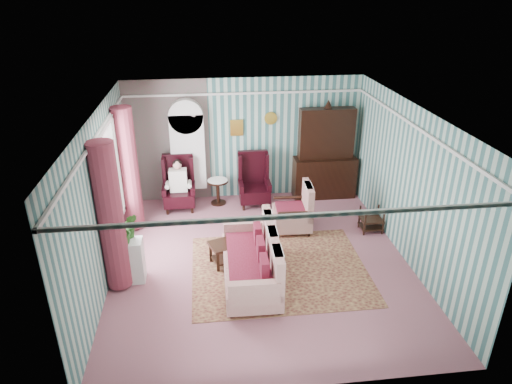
{
  "coord_description": "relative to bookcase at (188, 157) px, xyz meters",
  "views": [
    {
      "loc": [
        -0.96,
        -7.26,
        4.87
      ],
      "look_at": [
        -0.03,
        0.6,
        1.19
      ],
      "focal_mm": 32.0,
      "sensor_mm": 36.0,
      "label": 1
    }
  ],
  "objects": [
    {
      "name": "rug",
      "position": [
        1.65,
        -3.14,
        -1.11
      ],
      "size": [
        3.2,
        2.6,
        0.01
      ],
      "primitive_type": "cube",
      "color": "#4D1922",
      "rests_on": "floor"
    },
    {
      "name": "bookcase",
      "position": [
        0.0,
        0.0,
        0.0
      ],
      "size": [
        0.8,
        0.28,
        2.24
      ],
      "primitive_type": "cube",
      "color": "silver",
      "rests_on": "floor"
    },
    {
      "name": "potted_plant_a",
      "position": [
        -1.04,
        -3.2,
        -0.09
      ],
      "size": [
        0.45,
        0.41,
        0.45
      ],
      "primitive_type": "imported",
      "rotation": [
        0.0,
        0.0,
        0.13
      ],
      "color": "#19511C",
      "rests_on": "plant_stand"
    },
    {
      "name": "plant_stand",
      "position": [
        -1.05,
        -3.14,
        -0.72
      ],
      "size": [
        0.55,
        0.35,
        0.8
      ],
      "primitive_type": "cube",
      "color": "white",
      "rests_on": "floor"
    },
    {
      "name": "floral_armchair",
      "position": [
        2.16,
        -1.69,
        -0.67
      ],
      "size": [
        0.77,
        0.89,
        0.9
      ],
      "primitive_type": "cube",
      "rotation": [
        0.0,
        0.0,
        1.52
      ],
      "color": "#BEAB93",
      "rests_on": "floor"
    },
    {
      "name": "wingback_right",
      "position": [
        1.5,
        -0.39,
        -0.5
      ],
      "size": [
        0.76,
        0.8,
        1.25
      ],
      "primitive_type": "cube",
      "color": "black",
      "rests_on": "floor"
    },
    {
      "name": "dresser_hutch",
      "position": [
        3.25,
        -0.12,
        0.06
      ],
      "size": [
        1.5,
        0.56,
        2.36
      ],
      "primitive_type": "cube",
      "color": "black",
      "rests_on": "floor"
    },
    {
      "name": "potted_plant_b",
      "position": [
        -0.95,
        -3.0,
        -0.09
      ],
      "size": [
        0.25,
        0.2,
        0.46
      ],
      "primitive_type": "imported",
      "rotation": [
        0.0,
        0.0,
        -0.0
      ],
      "color": "#1B541A",
      "rests_on": "plant_stand"
    },
    {
      "name": "seated_woman",
      "position": [
        -0.25,
        -0.39,
        -0.53
      ],
      "size": [
        0.44,
        0.4,
        1.18
      ],
      "primitive_type": null,
      "color": "beige",
      "rests_on": "floor"
    },
    {
      "name": "coffee_table",
      "position": [
        0.84,
        -2.77,
        -0.9
      ],
      "size": [
        1.0,
        0.74,
        0.44
      ],
      "primitive_type": "cube",
      "rotation": [
        0.0,
        0.0,
        0.35
      ],
      "color": "black",
      "rests_on": "floor"
    },
    {
      "name": "sofa",
      "position": [
        1.08,
        -3.46,
        -0.57
      ],
      "size": [
        1.11,
        2.09,
        1.11
      ],
      "primitive_type": "cube",
      "rotation": [
        0.0,
        0.0,
        1.55
      ],
      "color": "beige",
      "rests_on": "floor"
    },
    {
      "name": "round_side_table",
      "position": [
        0.65,
        -0.24,
        -0.82
      ],
      "size": [
        0.5,
        0.5,
        0.6
      ],
      "primitive_type": "cylinder",
      "color": "black",
      "rests_on": "floor"
    },
    {
      "name": "nest_table",
      "position": [
        3.82,
        -1.94,
        -0.85
      ],
      "size": [
        0.45,
        0.38,
        0.54
      ],
      "primitive_type": "cube",
      "color": "black",
      "rests_on": "floor"
    },
    {
      "name": "room_shell",
      "position": [
        0.73,
        -2.66,
        0.89
      ],
      "size": [
        5.53,
        6.02,
        2.91
      ],
      "color": "#386765",
      "rests_on": "ground"
    },
    {
      "name": "potted_plant_c",
      "position": [
        -1.07,
        -3.14,
        -0.13
      ],
      "size": [
        0.26,
        0.26,
        0.37
      ],
      "primitive_type": "imported",
      "rotation": [
        0.0,
        0.0,
        0.26
      ],
      "color": "#27561B",
      "rests_on": "plant_stand"
    },
    {
      "name": "floor",
      "position": [
        1.35,
        -2.84,
        -1.12
      ],
      "size": [
        6.0,
        6.0,
        0.0
      ],
      "primitive_type": "plane",
      "color": "#975763",
      "rests_on": "ground"
    },
    {
      "name": "wingback_left",
      "position": [
        -0.25,
        -0.39,
        -0.5
      ],
      "size": [
        0.76,
        0.8,
        1.25
      ],
      "primitive_type": "cube",
      "color": "black",
      "rests_on": "floor"
    }
  ]
}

